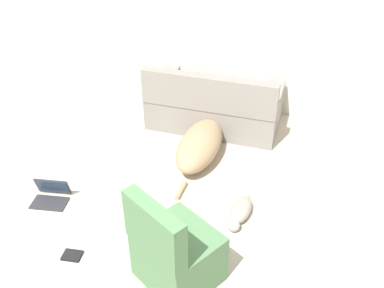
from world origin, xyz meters
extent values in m
cube|color=silver|center=(0.00, 3.46, 1.26)|extent=(6.44, 0.06, 2.51)
cube|color=gray|center=(-0.31, 2.87, 0.20)|extent=(1.67, 0.97, 0.40)
cube|color=gray|center=(-0.28, 2.51, 0.61)|extent=(1.62, 0.25, 0.42)
cube|color=gray|center=(0.40, 2.92, 0.27)|extent=(0.26, 0.87, 0.54)
cube|color=gray|center=(-1.01, 2.82, 0.27)|extent=(0.26, 0.87, 0.54)
ellipsoid|color=#A38460|center=(-0.22, 2.07, 0.18)|extent=(0.50, 1.05, 0.35)
sphere|color=#493726|center=(-0.25, 2.66, 0.13)|extent=(0.28, 0.28, 0.26)
cylinder|color=#A38460|center=(-0.18, 1.43, 0.03)|extent=(0.07, 0.26, 0.05)
ellipsoid|color=gray|center=(0.48, 1.33, 0.07)|extent=(0.20, 0.39, 0.13)
sphere|color=#A89E93|center=(0.48, 1.10, 0.06)|extent=(0.12, 0.12, 0.12)
cylinder|color=gray|center=(0.49, 1.57, 0.01)|extent=(0.03, 0.10, 0.02)
cube|color=#2D2D33|center=(-1.34, 0.78, 0.01)|extent=(0.39, 0.28, 0.02)
cube|color=#2D2D33|center=(-1.37, 0.91, 0.12)|extent=(0.36, 0.15, 0.20)
cube|color=#23334C|center=(-1.37, 0.90, 0.12)|extent=(0.33, 0.13, 0.18)
cube|color=black|center=(-0.73, 0.29, 0.01)|extent=(0.19, 0.15, 0.02)
cube|color=#4C754C|center=(0.21, 0.44, 0.23)|extent=(0.76, 0.74, 0.47)
cube|color=#4C754C|center=(0.11, 0.24, 0.68)|extent=(0.58, 0.37, 0.43)
camera|label=1|loc=(1.15, -1.69, 2.88)|focal=40.00mm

